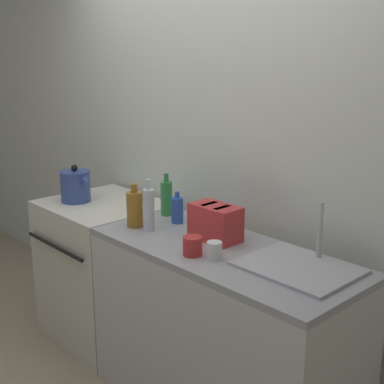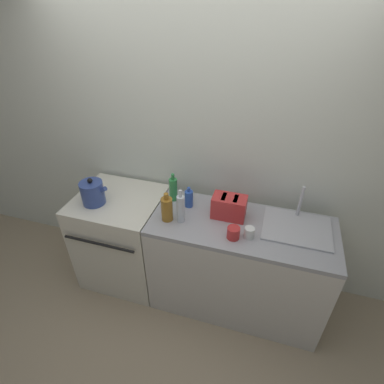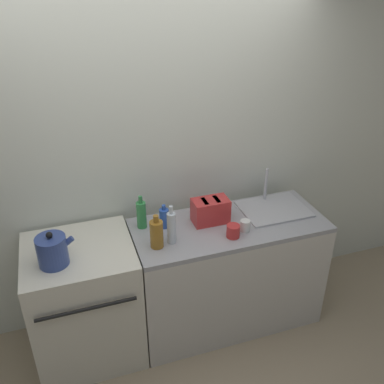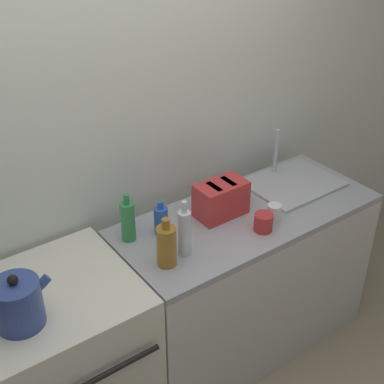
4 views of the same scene
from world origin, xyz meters
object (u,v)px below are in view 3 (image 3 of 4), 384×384
toaster (210,211)px  bottle_green (141,214)px  stove (85,300)px  bottle_blue (164,218)px  cup_red (233,231)px  bottle_amber (157,234)px  kettle (52,251)px  cup_white (245,226)px  bottle_clear (171,227)px

toaster → bottle_green: (-0.49, 0.09, 0.01)m
bottle_green → stove: bearing=-164.4°
bottle_blue → cup_red: bottle_blue is taller
bottle_blue → bottle_amber: size_ratio=0.74×
bottle_green → bottle_blue: bearing=-18.2°
kettle → cup_red: 1.20m
cup_red → cup_white: bearing=19.3°
toaster → bottle_clear: size_ratio=0.92×
bottle_clear → bottle_amber: 0.11m
toaster → bottle_amber: 0.48m
cup_white → cup_red: bearing=-160.7°
stove → bottle_amber: bearing=-14.4°
kettle → bottle_clear: (0.77, -0.01, 0.02)m
bottle_clear → cup_white: bearing=-3.7°
bottle_clear → stove: bearing=169.3°
cup_white → bottle_blue: bearing=156.1°
bottle_amber → cup_white: size_ratio=2.84×
toaster → bottle_green: 0.50m
stove → cup_white: (1.15, -0.15, 0.49)m
bottle_green → bottle_blue: (0.15, -0.05, -0.03)m
bottle_blue → cup_red: bearing=-33.0°
stove → bottle_amber: (0.51, -0.13, 0.55)m
bottle_amber → toaster: bearing=21.4°
bottle_green → toaster: bearing=-10.2°
stove → bottle_clear: 0.85m
kettle → bottle_clear: bottle_clear is taller
kettle → bottle_green: bearing=20.9°
stove → toaster: toaster is taller
stove → bottle_blue: bottle_blue is taller
kettle → bottle_blue: (0.77, 0.19, -0.03)m
bottle_blue → cup_white: (0.53, -0.23, -0.03)m
stove → cup_red: bearing=-10.3°
toaster → bottle_amber: size_ratio=1.08×
stove → bottle_blue: 0.82m
kettle → bottle_amber: size_ratio=0.99×
kettle → bottle_amber: 0.66m
stove → cup_white: 1.26m
kettle → bottle_blue: kettle is taller
toaster → cup_red: size_ratio=2.81×
bottle_blue → bottle_amber: bearing=-117.2°
kettle → cup_red: bearing=-4.1°
cup_red → toaster: bearing=109.0°
toaster → cup_white: 0.28m
bottle_green → bottle_clear: bearing=-59.0°
bottle_blue → stove: bearing=-172.5°
toaster → bottle_blue: size_ratio=1.45×
stove → bottle_green: bearing=15.6°
bottle_amber → cup_red: size_ratio=2.60×
cup_white → stove: bearing=172.5°
bottle_amber → kettle: bearing=177.7°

